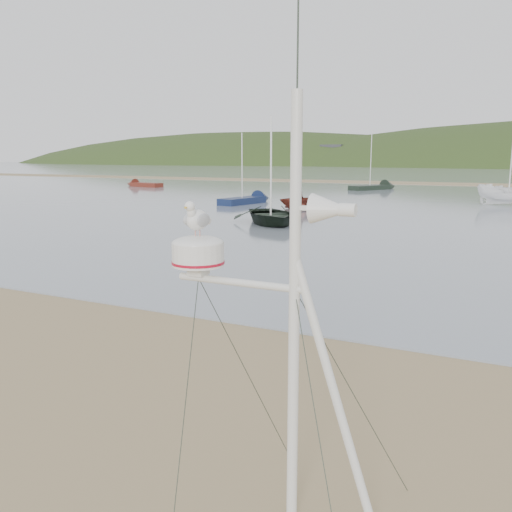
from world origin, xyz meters
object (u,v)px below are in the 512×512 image
at_px(sailboat_blue_near, 253,199).
at_px(boat_white, 510,175).
at_px(boat_red, 298,189).
at_px(boat_dark, 271,179).
at_px(mast_rig, 285,409).
at_px(sailboat_dark_mid, 381,187).
at_px(dinghy_red_far, 139,184).

bearing_deg(sailboat_blue_near, boat_white, 19.43).
height_order(boat_red, sailboat_blue_near, sailboat_blue_near).
height_order(boat_dark, boat_white, boat_dark).
relative_size(boat_red, sailboat_blue_near, 0.49).
xyz_separation_m(boat_dark, boat_red, (-1.67, 8.10, -0.99)).
relative_size(mast_rig, sailboat_dark_mid, 0.77).
bearing_deg(mast_rig, boat_dark, 115.21).
bearing_deg(sailboat_dark_mid, boat_dark, -86.18).
height_order(sailboat_blue_near, dinghy_red_far, sailboat_blue_near).
bearing_deg(mast_rig, boat_red, 111.80).
bearing_deg(dinghy_red_far, boat_red, -33.03).
bearing_deg(sailboat_blue_near, boat_dark, -59.26).
height_order(sailboat_dark_mid, dinghy_red_far, sailboat_dark_mid).
xyz_separation_m(boat_dark, dinghy_red_far, (-30.14, 26.61, -2.20)).
height_order(sailboat_dark_mid, sailboat_blue_near, sailboat_dark_mid).
relative_size(boat_dark, sailboat_dark_mid, 0.73).
distance_m(boat_dark, sailboat_blue_near, 14.06).
bearing_deg(sailboat_dark_mid, boat_white, -49.56).
bearing_deg(boat_white, boat_dark, 146.29).
height_order(boat_dark, sailboat_dark_mid, sailboat_dark_mid).
relative_size(boat_red, sailboat_dark_mid, 0.43).
relative_size(boat_white, sailboat_blue_near, 0.74).
bearing_deg(dinghy_red_far, boat_white, -11.22).
bearing_deg(boat_dark, sailboat_dark_mid, 53.69).
relative_size(boat_red, boat_white, 0.65).
bearing_deg(dinghy_red_far, boat_dark, -41.44).
bearing_deg(dinghy_red_far, sailboat_dark_mid, 15.33).
bearing_deg(boat_white, boat_red, 126.29).
distance_m(sailboat_dark_mid, sailboat_blue_near, 22.82).
distance_m(boat_red, sailboat_dark_mid, 26.18).
bearing_deg(boat_white, sailboat_blue_near, 107.10).
bearing_deg(boat_dark, boat_white, 18.49).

